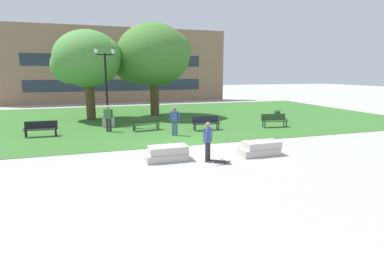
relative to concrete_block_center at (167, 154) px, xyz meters
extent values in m
plane|color=#A3A09B|center=(1.43, 2.26, -0.31)|extent=(140.00, 140.00, 0.00)
cube|color=#336628|center=(1.43, 12.26, -0.30)|extent=(40.00, 20.00, 0.02)
cube|color=#B2ADA3|center=(-0.03, 0.00, -0.15)|extent=(1.80, 0.90, 0.32)
cube|color=#BBB6AB|center=(0.04, 0.00, 0.17)|extent=(1.66, 0.83, 0.32)
cube|color=#B2ADA3|center=(4.23, -0.44, -0.15)|extent=(1.80, 0.90, 0.32)
cube|color=#BBB6AB|center=(4.35, -0.44, 0.17)|extent=(1.66, 0.83, 0.32)
cylinder|color=#28282D|center=(1.70, -0.58, 0.12)|extent=(0.15, 0.15, 0.86)
cylinder|color=#28282D|center=(1.56, -0.72, 0.12)|extent=(0.15, 0.15, 0.86)
cube|color=#334784|center=(1.63, -0.65, 0.85)|extent=(0.45, 0.46, 0.60)
cylinder|color=#334784|center=(1.80, -0.35, 0.90)|extent=(0.28, 0.29, 0.55)
cylinder|color=#334784|center=(1.45, -0.95, 0.90)|extent=(0.28, 0.29, 0.55)
sphere|color=#9E7051|center=(1.63, -0.65, 1.29)|extent=(0.22, 0.22, 0.22)
cube|color=black|center=(1.98, -1.02, -0.22)|extent=(0.75, 0.65, 0.02)
cube|color=black|center=(2.34, -1.30, -0.20)|extent=(0.22, 0.23, 0.06)
cube|color=black|center=(1.63, -0.75, -0.20)|extent=(0.22, 0.23, 0.06)
cylinder|color=silver|center=(2.23, -1.07, -0.28)|extent=(0.06, 0.06, 0.06)
cylinder|color=silver|center=(2.09, -1.24, -0.28)|extent=(0.06, 0.06, 0.06)
cylinder|color=silver|center=(1.88, -0.80, -0.28)|extent=(0.06, 0.06, 0.06)
cylinder|color=silver|center=(1.74, -0.97, -0.28)|extent=(0.06, 0.06, 0.06)
cube|color=#284723|center=(8.87, 5.48, 0.15)|extent=(1.83, 0.61, 0.05)
cube|color=#284723|center=(8.89, 5.73, 0.38)|extent=(1.80, 0.30, 0.46)
cube|color=black|center=(8.03, 5.56, 0.27)|extent=(0.10, 0.40, 0.04)
cube|color=black|center=(9.71, 5.40, 0.27)|extent=(0.10, 0.40, 0.04)
cylinder|color=black|center=(8.06, 5.40, -0.08)|extent=(0.07, 0.07, 0.41)
cylinder|color=black|center=(9.65, 5.24, -0.08)|extent=(0.07, 0.07, 0.41)
cylinder|color=black|center=(8.09, 5.72, -0.08)|extent=(0.07, 0.07, 0.41)
cylinder|color=black|center=(9.68, 5.56, -0.08)|extent=(0.07, 0.07, 0.41)
cube|color=#284723|center=(0.19, 6.97, 0.15)|extent=(1.85, 0.70, 0.05)
cube|color=#284723|center=(0.15, 7.22, 0.38)|extent=(1.80, 0.39, 0.46)
cube|color=black|center=(-0.64, 6.85, 0.27)|extent=(0.12, 0.40, 0.04)
cube|color=black|center=(1.02, 7.10, 0.27)|extent=(0.12, 0.40, 0.04)
cylinder|color=black|center=(-0.58, 6.69, -0.08)|extent=(0.07, 0.07, 0.41)
cylinder|color=black|center=(1.00, 6.93, -0.08)|extent=(0.07, 0.07, 0.41)
cylinder|color=black|center=(-0.62, 7.01, -0.08)|extent=(0.07, 0.07, 0.41)
cylinder|color=black|center=(0.96, 7.25, -0.08)|extent=(0.07, 0.07, 0.41)
cube|color=black|center=(-6.04, 6.92, 0.15)|extent=(1.81, 0.46, 0.05)
cube|color=black|center=(-6.03, 7.17, 0.38)|extent=(1.80, 0.15, 0.46)
cube|color=black|center=(-6.88, 6.93, 0.27)|extent=(0.07, 0.40, 0.04)
cube|color=black|center=(-5.20, 6.91, 0.27)|extent=(0.07, 0.40, 0.04)
cylinder|color=black|center=(-6.84, 6.77, -0.08)|extent=(0.07, 0.07, 0.41)
cylinder|color=black|center=(-5.24, 6.75, -0.08)|extent=(0.07, 0.07, 0.41)
cylinder|color=black|center=(-6.83, 7.09, -0.08)|extent=(0.07, 0.07, 0.41)
cylinder|color=black|center=(-5.23, 7.07, -0.08)|extent=(0.07, 0.07, 0.41)
cube|color=#1E232D|center=(3.97, 5.88, 0.15)|extent=(1.81, 0.49, 0.05)
cube|color=#1E232D|center=(3.98, 6.13, 0.38)|extent=(1.80, 0.17, 0.46)
cube|color=black|center=(3.13, 5.90, 0.27)|extent=(0.07, 0.40, 0.04)
cube|color=black|center=(4.81, 5.86, 0.27)|extent=(0.07, 0.40, 0.04)
cylinder|color=black|center=(3.17, 5.74, -0.08)|extent=(0.07, 0.07, 0.41)
cylinder|color=black|center=(4.77, 5.70, -0.08)|extent=(0.07, 0.07, 0.41)
cylinder|color=black|center=(3.18, 6.06, -0.08)|extent=(0.07, 0.07, 0.41)
cylinder|color=black|center=(4.78, 6.02, -0.08)|extent=(0.07, 0.07, 0.41)
cube|color=#ADA89E|center=(-2.12, 9.19, 0.16)|extent=(0.80, 0.80, 0.90)
cylinder|color=black|center=(-2.12, 9.19, 0.76)|extent=(0.28, 0.28, 0.30)
cylinder|color=black|center=(-2.12, 9.19, 2.67)|extent=(0.14, 0.14, 4.12)
cube|color=black|center=(-2.12, 9.19, 4.63)|extent=(1.10, 0.08, 0.08)
ellipsoid|color=white|center=(-2.67, 9.19, 4.87)|extent=(0.22, 0.22, 0.36)
cone|color=black|center=(-2.67, 9.19, 5.07)|extent=(0.20, 0.20, 0.13)
ellipsoid|color=white|center=(-1.57, 9.19, 4.87)|extent=(0.22, 0.22, 0.36)
cone|color=black|center=(-1.57, 9.19, 5.07)|extent=(0.20, 0.20, 0.13)
cylinder|color=#4C3823|center=(1.94, 13.19, 1.47)|extent=(0.74, 0.74, 3.51)
ellipsoid|color=#42752D|center=(1.94, 13.19, 4.90)|extent=(6.10, 6.10, 5.18)
sphere|color=#42752D|center=(0.26, 13.80, 4.29)|extent=(3.35, 3.35, 3.35)
sphere|color=#42752D|center=(3.46, 12.58, 5.21)|extent=(3.05, 3.05, 3.05)
cylinder|color=#4C3823|center=(-3.29, 12.76, 1.40)|extent=(0.70, 0.70, 3.37)
ellipsoid|color=#4C893D|center=(-3.29, 12.76, 4.50)|extent=(5.13, 5.13, 4.36)
sphere|color=#4C893D|center=(-4.70, 13.27, 3.98)|extent=(2.82, 2.82, 2.82)
sphere|color=#4C893D|center=(-2.01, 12.25, 4.75)|extent=(2.56, 2.56, 2.56)
cylinder|color=#234C28|center=(10.47, 7.65, 0.11)|extent=(0.48, 0.48, 0.80)
cone|color=#234C28|center=(10.47, 7.65, 0.59)|extent=(0.49, 0.49, 0.16)
cylinder|color=#28282D|center=(-2.24, 7.32, 0.14)|extent=(0.15, 0.15, 0.86)
cylinder|color=#28282D|center=(-2.06, 7.24, 0.14)|extent=(0.15, 0.15, 0.86)
cube|color=#3D7047|center=(-2.15, 7.28, 0.87)|extent=(0.46, 0.38, 0.60)
cylinder|color=#3D7047|center=(-2.39, 7.38, 0.90)|extent=(0.14, 0.13, 0.55)
cylinder|color=#3D7047|center=(-1.91, 7.18, 0.90)|extent=(0.14, 0.13, 0.55)
sphere|color=tan|center=(-2.15, 7.28, 1.31)|extent=(0.22, 0.22, 0.22)
cylinder|color=#384C7A|center=(1.51, 4.95, 0.14)|extent=(0.15, 0.15, 0.86)
cylinder|color=#384C7A|center=(1.66, 4.82, 0.14)|extent=(0.15, 0.15, 0.86)
cube|color=#334784|center=(1.59, 4.88, 0.87)|extent=(0.46, 0.44, 0.60)
cylinder|color=#334784|center=(1.38, 5.07, 0.90)|extent=(0.17, 0.17, 0.56)
cylinder|color=#334784|center=(1.79, 4.70, 0.90)|extent=(0.17, 0.17, 0.56)
sphere|color=brown|center=(1.59, 4.88, 1.31)|extent=(0.22, 0.22, 0.22)
cube|color=#8E6B56|center=(-0.24, 26.76, 4.30)|extent=(28.31, 1.00, 9.21)
cube|color=#232D3D|center=(-0.24, 26.25, 1.89)|extent=(21.23, 0.03, 1.40)
cube|color=#232D3D|center=(-0.24, 26.25, 4.89)|extent=(21.23, 0.03, 1.40)
camera|label=1|loc=(-2.75, -12.25, 3.45)|focal=28.00mm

